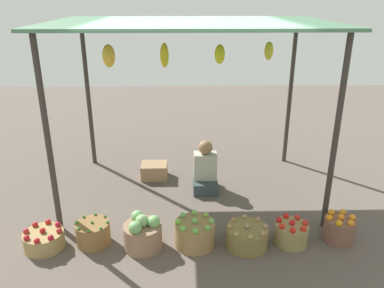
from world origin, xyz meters
name	(u,v)px	position (x,y,z in m)	size (l,w,h in m)	color
ground_plane	(191,189)	(0.00, 0.00, 0.00)	(14.00, 14.00, 0.00)	#5D514A
market_stall_structure	(190,35)	(-0.01, 0.00, 2.26)	(3.65, 2.34, 2.44)	#38332D
vendor_person	(205,171)	(0.21, -0.01, 0.30)	(0.36, 0.44, 0.78)	#334044
basket_red_apples	(44,239)	(-1.75, -1.40, 0.11)	(0.46, 0.46, 0.26)	#A08551
basket_green_chilies	(93,233)	(-1.19, -1.33, 0.14)	(0.40, 0.40, 0.31)	brown
basket_cabbages	(143,234)	(-0.59, -1.43, 0.19)	(0.45, 0.45, 0.43)	#906C53
basket_green_apples	(195,233)	(0.01, -1.39, 0.15)	(0.47, 0.47, 0.36)	olive
basket_potatoes	(247,236)	(0.62, -1.43, 0.13)	(0.49, 0.49, 0.30)	olive
basket_red_tomatoes	(291,233)	(1.15, -1.39, 0.14)	(0.39, 0.39, 0.32)	#947F4D
basket_oranges	(339,229)	(1.74, -1.34, 0.16)	(0.37, 0.37, 0.36)	brown
wooden_crate_near_vendor	(154,171)	(-0.58, 0.41, 0.12)	(0.41, 0.34, 0.24)	#9D7A55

